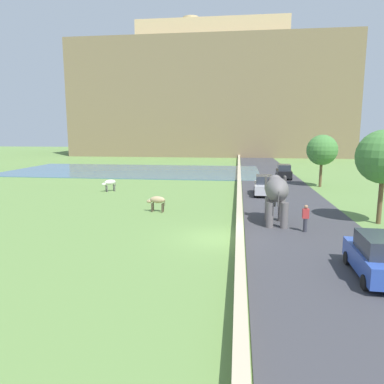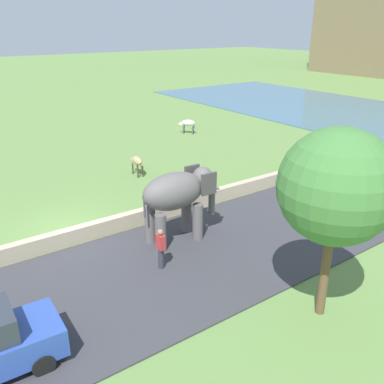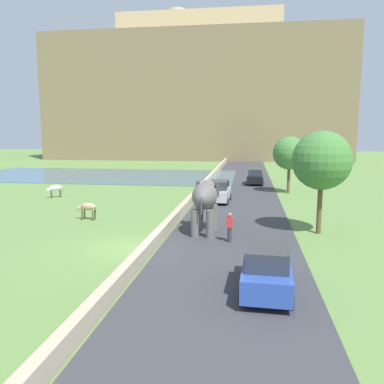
{
  "view_description": "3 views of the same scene",
  "coord_description": "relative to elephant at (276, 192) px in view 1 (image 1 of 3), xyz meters",
  "views": [
    {
      "loc": [
        1.04,
        -18.93,
        5.75
      ],
      "look_at": [
        -1.98,
        4.6,
        1.74
      ],
      "focal_mm": 33.71,
      "sensor_mm": 36.0,
      "label": 1
    },
    {
      "loc": [
        16.36,
        -5.01,
        8.4
      ],
      "look_at": [
        2.19,
        5.05,
        1.38
      ],
      "focal_mm": 39.19,
      "sensor_mm": 36.0,
      "label": 2
    },
    {
      "loc": [
        5.88,
        -18.51,
        5.76
      ],
      "look_at": [
        2.19,
        6.83,
        1.9
      ],
      "focal_mm": 36.92,
      "sensor_mm": 36.0,
      "label": 3
    }
  ],
  "objects": [
    {
      "name": "car_black",
      "position": [
        3.14,
        22.13,
        -1.14
      ],
      "size": [
        1.95,
        4.08,
        1.8
      ],
      "color": "black",
      "rests_on": "ground"
    },
    {
      "name": "car_blue",
      "position": [
        3.14,
        -8.15,
        -1.14
      ],
      "size": [
        1.92,
        4.06,
        1.8
      ],
      "color": "#2D4CA8",
      "rests_on": "ground"
    },
    {
      "name": "elephant",
      "position": [
        0.0,
        0.0,
        0.0
      ],
      "size": [
        1.46,
        3.47,
        2.99
      ],
      "color": "#605B5B",
      "rests_on": "ground"
    },
    {
      "name": "car_silver",
      "position": [
        -0.0,
        10.36,
        -1.14
      ],
      "size": [
        1.91,
        4.06,
        1.8
      ],
      "color": "#B7B7BC",
      "rests_on": "ground"
    },
    {
      "name": "ground_plane",
      "position": [
        -3.43,
        -3.51,
        -2.04
      ],
      "size": [
        220.0,
        220.0,
        0.0
      ],
      "primitive_type": "plane",
      "color": "#608442"
    },
    {
      "name": "road_surface",
      "position": [
        1.57,
        16.49,
        -2.01
      ],
      "size": [
        7.0,
        120.0,
        0.06
      ],
      "primitive_type": "cube",
      "color": "#38383D",
      "rests_on": "ground"
    },
    {
      "name": "tree_mid",
      "position": [
        6.47,
        0.96,
        2.16
      ],
      "size": [
        3.33,
        3.33,
        5.88
      ],
      "color": "brown",
      "rests_on": "ground"
    },
    {
      "name": "barrier_wall",
      "position": [
        -2.23,
        14.49,
        -1.69
      ],
      "size": [
        0.4,
        110.0,
        0.69
      ],
      "primitive_type": "cube",
      "color": "tan",
      "rests_on": "ground"
    },
    {
      "name": "lake",
      "position": [
        -17.43,
        28.59,
        -2.0
      ],
      "size": [
        36.0,
        18.0,
        0.08
      ],
      "primitive_type": "cube",
      "color": "#426B84",
      "rests_on": "ground"
    },
    {
      "name": "hill_distant",
      "position": [
        -9.43,
        71.01,
        11.08
      ],
      "size": [
        64.0,
        28.0,
        26.24
      ],
      "primitive_type": "cube",
      "color": "#7F6B4C",
      "rests_on": "ground"
    },
    {
      "name": "tree_near",
      "position": [
        6.18,
        16.29,
        1.79
      ],
      "size": [
        3.13,
        3.13,
        5.41
      ],
      "color": "brown",
      "rests_on": "ground"
    },
    {
      "name": "cow_tan",
      "position": [
        -8.14,
        2.45,
        -1.2
      ],
      "size": [
        1.41,
        0.54,
        1.15
      ],
      "color": "tan",
      "rests_on": "ground"
    },
    {
      "name": "person_beside_elephant",
      "position": [
        1.49,
        -1.78,
        -1.16
      ],
      "size": [
        0.36,
        0.22,
        1.63
      ],
      "color": "#33333D",
      "rests_on": "ground"
    },
    {
      "name": "fort_on_hill",
      "position": [
        -9.79,
        71.01,
        27.21
      ],
      "size": [
        36.77,
        8.0,
        7.09
      ],
      "color": "tan",
      "rests_on": "hill_distant"
    },
    {
      "name": "cow_white",
      "position": [
        -14.64,
        10.63,
        -1.2
      ],
      "size": [
        1.27,
        1.17,
        1.15
      ],
      "color": "silver",
      "rests_on": "ground"
    }
  ]
}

